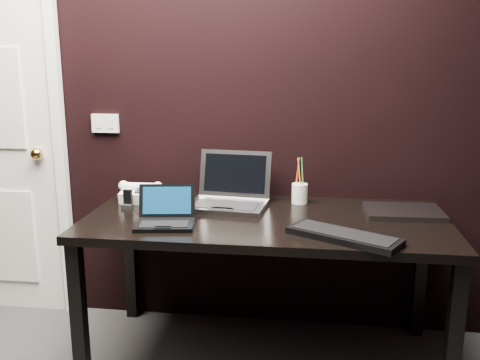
# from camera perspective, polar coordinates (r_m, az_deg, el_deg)

# --- Properties ---
(wall_back) EXTENTS (4.00, 0.00, 4.00)m
(wall_back) POSITION_cam_1_polar(r_m,az_deg,el_deg) (2.86, -2.50, 9.47)
(wall_back) COLOR black
(wall_back) RESTS_ON ground
(wall_switch) EXTENTS (0.15, 0.02, 0.10)m
(wall_switch) POSITION_cam_1_polar(r_m,az_deg,el_deg) (3.03, -14.18, 5.88)
(wall_switch) COLOR silver
(wall_switch) RESTS_ON wall_back
(desk) EXTENTS (1.70, 0.80, 0.74)m
(desk) POSITION_cam_1_polar(r_m,az_deg,el_deg) (2.55, 2.75, -5.62)
(desk) COLOR black
(desk) RESTS_ON ground
(netbook) EXTENTS (0.29, 0.27, 0.16)m
(netbook) POSITION_cam_1_polar(r_m,az_deg,el_deg) (2.43, -7.96, -3.98)
(netbook) COLOR black
(netbook) RESTS_ON desk
(silver_laptop) EXTENTS (0.41, 0.37, 0.26)m
(silver_laptop) POSITION_cam_1_polar(r_m,az_deg,el_deg) (2.69, -1.14, -1.78)
(silver_laptop) COLOR #9B9BA0
(silver_laptop) RESTS_ON desk
(ext_keyboard) EXTENTS (0.49, 0.37, 0.03)m
(ext_keyboard) POSITION_cam_1_polar(r_m,az_deg,el_deg) (2.27, 11.01, -5.86)
(ext_keyboard) COLOR black
(ext_keyboard) RESTS_ON desk
(closed_laptop) EXTENTS (0.37, 0.27, 0.02)m
(closed_laptop) POSITION_cam_1_polar(r_m,az_deg,el_deg) (2.68, 17.05, -3.26)
(closed_laptop) COLOR gray
(closed_laptop) RESTS_ON desk
(desk_phone) EXTENTS (0.24, 0.18, 0.12)m
(desk_phone) POSITION_cam_1_polar(r_m,az_deg,el_deg) (2.84, -10.47, -1.37)
(desk_phone) COLOR white
(desk_phone) RESTS_ON desk
(mobile_phone) EXTENTS (0.05, 0.05, 0.09)m
(mobile_phone) POSITION_cam_1_polar(r_m,az_deg,el_deg) (2.73, -11.89, -2.20)
(mobile_phone) COLOR black
(mobile_phone) RESTS_ON desk
(pen_cup) EXTENTS (0.09, 0.09, 0.24)m
(pen_cup) POSITION_cam_1_polar(r_m,az_deg,el_deg) (2.76, 6.38, -1.34)
(pen_cup) COLOR white
(pen_cup) RESTS_ON desk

